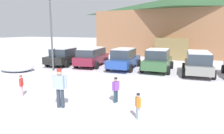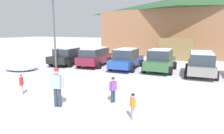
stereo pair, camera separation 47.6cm
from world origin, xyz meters
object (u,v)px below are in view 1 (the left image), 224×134
(skier_adult_in_blue_parka, at_px, (60,86))
(plowed_snow_pile, at_px, (17,67))
(parked_green_coupe, at_px, (158,60))
(skier_child_in_red_jacket, at_px, (21,84))
(parked_grey_wagon, at_px, (198,62))
(parked_black_sedan, at_px, (64,56))
(parked_blue_hatchback, at_px, (124,59))
(ski_lodge, at_px, (179,25))
(skier_child_in_purple_jacket, at_px, (116,88))
(lamp_post, at_px, (51,30))
(parked_maroon_van, at_px, (92,56))
(skier_child_in_orange_jacket, at_px, (138,105))

(skier_adult_in_blue_parka, height_order, plowed_snow_pile, skier_adult_in_blue_parka)
(parked_green_coupe, height_order, skier_adult_in_blue_parka, parked_green_coupe)
(parked_green_coupe, relative_size, skier_child_in_red_jacket, 4.06)
(parked_green_coupe, distance_m, parked_grey_wagon, 3.00)
(parked_black_sedan, relative_size, parked_grey_wagon, 1.06)
(parked_black_sedan, bearing_deg, parked_blue_hatchback, 3.34)
(ski_lodge, xyz_separation_m, plowed_snow_pile, (-10.67, -17.66, -3.58))
(parked_green_coupe, relative_size, parked_grey_wagon, 0.97)
(skier_child_in_purple_jacket, relative_size, plowed_snow_pile, 0.41)
(parked_black_sedan, height_order, skier_child_in_purple_jacket, parked_black_sedan)
(lamp_post, bearing_deg, ski_lodge, 63.73)
(parked_maroon_van, bearing_deg, ski_lodge, 64.49)
(skier_child_in_red_jacket, distance_m, lamp_post, 6.92)
(parked_grey_wagon, bearing_deg, ski_lodge, 101.41)
(skier_child_in_red_jacket, bearing_deg, parked_grey_wagon, 47.63)
(parked_grey_wagon, distance_m, lamp_post, 11.43)
(skier_child_in_orange_jacket, bearing_deg, skier_child_in_purple_jacket, 137.18)
(parked_green_coupe, height_order, lamp_post, lamp_post)
(parked_green_coupe, bearing_deg, lamp_post, -156.73)
(parked_green_coupe, xyz_separation_m, skier_child_in_orange_jacket, (1.06, -9.40, -0.33))
(ski_lodge, relative_size, parked_green_coupe, 5.00)
(parked_maroon_van, xyz_separation_m, plowed_snow_pile, (-4.40, -4.51, -0.55))
(parked_blue_hatchback, height_order, skier_child_in_orange_jacket, parked_blue_hatchback)
(parked_green_coupe, bearing_deg, parked_grey_wagon, -6.53)
(parked_black_sedan, relative_size, skier_child_in_red_jacket, 4.40)
(parked_maroon_van, bearing_deg, parked_green_coupe, 1.18)
(parked_maroon_van, xyz_separation_m, skier_child_in_orange_jacket, (7.05, -9.28, -0.34))
(parked_blue_hatchback, distance_m, parked_green_coupe, 2.81)
(skier_child_in_orange_jacket, xyz_separation_m, skier_child_in_purple_jacket, (-1.41, 1.31, 0.10))
(parked_black_sedan, relative_size, parked_maroon_van, 0.99)
(parked_black_sedan, relative_size, skier_adult_in_blue_parka, 2.77)
(skier_child_in_red_jacket, bearing_deg, parked_black_sedan, 113.65)
(parked_black_sedan, height_order, skier_adult_in_blue_parka, skier_adult_in_blue_parka)
(skier_child_in_purple_jacket, xyz_separation_m, plowed_snow_pile, (-10.04, 3.46, -0.30))
(lamp_post, height_order, plowed_snow_pile, lamp_post)
(skier_child_in_red_jacket, relative_size, plowed_snow_pile, 0.37)
(parked_black_sedan, xyz_separation_m, skier_child_in_red_jacket, (3.73, -8.51, -0.23))
(ski_lodge, height_order, parked_maroon_van, ski_lodge)
(parked_grey_wagon, height_order, plowed_snow_pile, parked_grey_wagon)
(parked_black_sedan, bearing_deg, skier_child_in_red_jacket, -66.35)
(parked_grey_wagon, relative_size, skier_child_in_orange_jacket, 4.41)
(parked_black_sedan, distance_m, parked_green_coupe, 8.74)
(parked_grey_wagon, bearing_deg, parked_green_coupe, 173.47)
(parked_maroon_van, distance_m, parked_blue_hatchback, 3.19)
(parked_maroon_van, xyz_separation_m, lamp_post, (-1.81, -3.23, 2.35))
(lamp_post, bearing_deg, skier_child_in_orange_jacket, -34.33)
(ski_lodge, bearing_deg, skier_child_in_red_jacket, -103.44)
(parked_grey_wagon, bearing_deg, plowed_snow_pile, -162.20)
(parked_black_sedan, bearing_deg, ski_lodge, 56.48)
(parked_green_coupe, distance_m, skier_child_in_red_jacket, 10.38)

